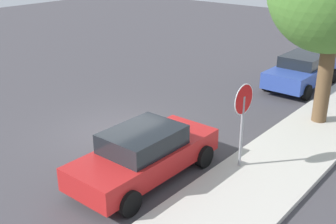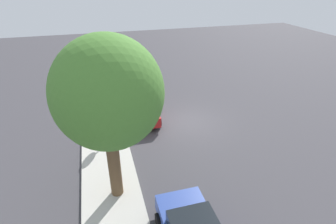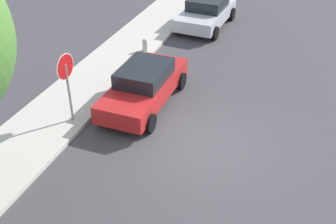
% 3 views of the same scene
% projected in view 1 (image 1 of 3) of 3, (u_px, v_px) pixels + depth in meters
% --- Properties ---
extents(ground_plane, '(60.00, 60.00, 0.00)m').
position_uv_depth(ground_plane, '(116.00, 133.00, 14.06)').
color(ground_plane, '#423F44').
extents(sidewalk_curb, '(32.00, 2.47, 0.14)m').
position_uv_depth(sidewalk_curb, '(255.00, 183.00, 10.98)').
color(sidewalk_curb, beige).
rests_on(sidewalk_curb, ground_plane).
extents(stop_sign, '(0.85, 0.08, 2.52)m').
position_uv_depth(stop_sign, '(243.00, 112.00, 11.13)').
color(stop_sign, gray).
rests_on(stop_sign, ground_plane).
extents(parked_car_red, '(4.39, 1.96, 1.44)m').
position_uv_depth(parked_car_red, '(145.00, 153.00, 11.10)').
color(parked_car_red, red).
rests_on(parked_car_red, ground_plane).
extents(parked_car_blue, '(4.37, 1.99, 1.44)m').
position_uv_depth(parked_car_blue, '(303.00, 70.00, 18.33)').
color(parked_car_blue, '#2D479E').
rests_on(parked_car_blue, ground_plane).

